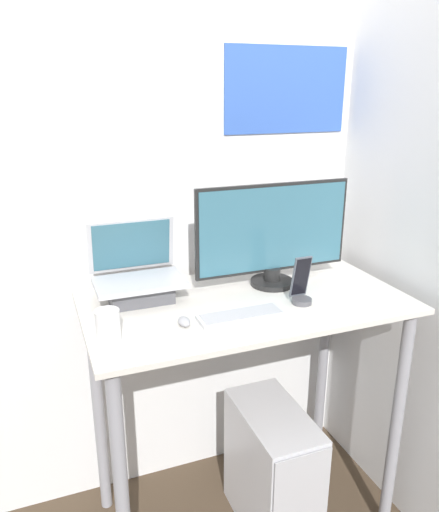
{
  "coord_description": "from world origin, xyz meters",
  "views": [
    {
      "loc": [
        -0.69,
        -1.21,
        1.73
      ],
      "look_at": [
        -0.1,
        0.31,
        1.18
      ],
      "focal_mm": 35.0,
      "sensor_mm": 36.0,
      "label": 1
    }
  ],
  "objects_px": {
    "mouse": "(184,321)",
    "keyboard": "(241,316)",
    "cell_phone": "(301,289)",
    "laptop": "(138,280)",
    "computer_tower": "(272,471)",
    "monitor": "(273,236)"
  },
  "relations": [
    {
      "from": "laptop",
      "to": "mouse",
      "type": "bearing_deg",
      "value": -71.45
    },
    {
      "from": "cell_phone",
      "to": "computer_tower",
      "type": "height_order",
      "value": "cell_phone"
    },
    {
      "from": "cell_phone",
      "to": "laptop",
      "type": "bearing_deg",
      "value": 155.55
    },
    {
      "from": "mouse",
      "to": "computer_tower",
      "type": "bearing_deg",
      "value": 5.12
    },
    {
      "from": "monitor",
      "to": "keyboard",
      "type": "bearing_deg",
      "value": -134.58
    },
    {
      "from": "computer_tower",
      "to": "cell_phone",
      "type": "bearing_deg",
      "value": -6.11
    },
    {
      "from": "mouse",
      "to": "computer_tower",
      "type": "height_order",
      "value": "mouse"
    },
    {
      "from": "monitor",
      "to": "keyboard",
      "type": "relative_size",
      "value": 2.11
    },
    {
      "from": "cell_phone",
      "to": "keyboard",
      "type": "bearing_deg",
      "value": -170.82
    },
    {
      "from": "mouse",
      "to": "monitor",
      "type": "bearing_deg",
      "value": 27.09
    },
    {
      "from": "mouse",
      "to": "keyboard",
      "type": "bearing_deg",
      "value": -4.9
    },
    {
      "from": "keyboard",
      "to": "monitor",
      "type": "bearing_deg",
      "value": 45.42
    },
    {
      "from": "laptop",
      "to": "computer_tower",
      "type": "distance_m",
      "value": 0.95
    },
    {
      "from": "keyboard",
      "to": "computer_tower",
      "type": "relative_size",
      "value": 0.55
    },
    {
      "from": "mouse",
      "to": "laptop",
      "type": "bearing_deg",
      "value": 108.55
    },
    {
      "from": "laptop",
      "to": "monitor",
      "type": "relative_size",
      "value": 0.51
    },
    {
      "from": "laptop",
      "to": "computer_tower",
      "type": "relative_size",
      "value": 0.59
    },
    {
      "from": "laptop",
      "to": "cell_phone",
      "type": "xyz_separation_m",
      "value": [
        0.53,
        -0.24,
        -0.02
      ]
    },
    {
      "from": "laptop",
      "to": "cell_phone",
      "type": "distance_m",
      "value": 0.59
    },
    {
      "from": "laptop",
      "to": "mouse",
      "type": "xyz_separation_m",
      "value": [
        0.09,
        -0.27,
        -0.06
      ]
    },
    {
      "from": "monitor",
      "to": "keyboard",
      "type": "height_order",
      "value": "monitor"
    },
    {
      "from": "monitor",
      "to": "keyboard",
      "type": "xyz_separation_m",
      "value": [
        -0.23,
        -0.23,
        -0.19
      ]
    }
  ]
}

